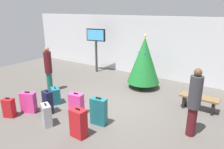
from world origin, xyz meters
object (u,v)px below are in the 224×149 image
(holiday_tree, at_px, (144,60))
(suitcase_2, at_px, (78,123))
(suitcase_6, at_px, (48,102))
(suitcase_0, at_px, (9,108))
(traveller_0, at_px, (48,68))
(suitcase_1, at_px, (76,104))
(suitcase_5, at_px, (46,115))
(suitcase_7, at_px, (28,102))
(waiting_bench, at_px, (199,100))
(suitcase_3, at_px, (99,111))
(flight_info_kiosk, at_px, (96,42))
(suitcase_4, at_px, (56,96))
(traveller_1, at_px, (194,101))

(holiday_tree, height_order, suitcase_2, holiday_tree)
(suitcase_6, bearing_deg, suitcase_0, -134.69)
(suitcase_0, bearing_deg, traveller_0, 106.03)
(holiday_tree, xyz_separation_m, suitcase_2, (0.17, -4.18, -0.80))
(suitcase_1, bearing_deg, suitcase_5, -103.86)
(traveller_0, xyz_separation_m, suitcase_7, (0.84, -1.58, -0.64))
(waiting_bench, relative_size, suitcase_7, 1.69)
(suitcase_7, bearing_deg, suitcase_5, -10.32)
(suitcase_7, bearing_deg, suitcase_3, 16.12)
(traveller_0, bearing_deg, flight_info_kiosk, 92.14)
(suitcase_2, xyz_separation_m, suitcase_5, (-1.15, -0.09, -0.07))
(holiday_tree, xyz_separation_m, suitcase_7, (-2.10, -4.07, -0.85))
(waiting_bench, bearing_deg, suitcase_7, -144.64)
(suitcase_4, relative_size, suitcase_7, 0.85)
(holiday_tree, bearing_deg, flight_info_kiosk, 166.68)
(holiday_tree, distance_m, suitcase_3, 3.50)
(waiting_bench, bearing_deg, flight_info_kiosk, 163.97)
(holiday_tree, xyz_separation_m, suitcase_0, (-2.34, -4.60, -0.89))
(holiday_tree, bearing_deg, suitcase_2, -87.69)
(suitcase_5, bearing_deg, suitcase_2, 4.68)
(waiting_bench, distance_m, suitcase_6, 4.92)
(suitcase_3, xyz_separation_m, suitcase_4, (-2.12, 0.27, -0.12))
(suitcase_1, distance_m, suitcase_4, 1.17)
(suitcase_2, distance_m, suitcase_6, 1.74)
(traveller_1, relative_size, suitcase_0, 2.90)
(suitcase_2, distance_m, suitcase_7, 2.27)
(waiting_bench, height_order, suitcase_3, suitcase_3)
(traveller_1, bearing_deg, holiday_tree, 136.22)
(holiday_tree, xyz_separation_m, suitcase_4, (-1.89, -3.13, -0.91))
(traveller_0, height_order, suitcase_2, traveller_0)
(waiting_bench, height_order, suitcase_6, suitcase_6)
(suitcase_7, bearing_deg, suitcase_1, 29.61)
(traveller_1, distance_m, suitcase_2, 3.02)
(waiting_bench, bearing_deg, suitcase_1, -142.39)
(holiday_tree, bearing_deg, suitcase_1, -102.60)
(suitcase_2, bearing_deg, waiting_bench, 55.76)
(traveller_1, height_order, suitcase_3, traveller_1)
(holiday_tree, distance_m, flight_info_kiosk, 3.17)
(suitcase_2, relative_size, suitcase_7, 1.15)
(holiday_tree, distance_m, suitcase_1, 3.48)
(suitcase_0, height_order, suitcase_1, suitcase_1)
(suitcase_5, bearing_deg, suitcase_1, 76.14)
(flight_info_kiosk, relative_size, suitcase_5, 3.34)
(waiting_bench, height_order, suitcase_4, suitcase_4)
(traveller_1, height_order, suitcase_4, traveller_1)
(flight_info_kiosk, bearing_deg, suitcase_1, -59.97)
(flight_info_kiosk, xyz_separation_m, traveller_0, (0.12, -3.22, -0.63))
(traveller_0, xyz_separation_m, suitcase_1, (2.20, -0.80, -0.64))
(waiting_bench, relative_size, suitcase_6, 1.53)
(suitcase_3, xyz_separation_m, suitcase_6, (-1.75, -0.38, -0.03))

